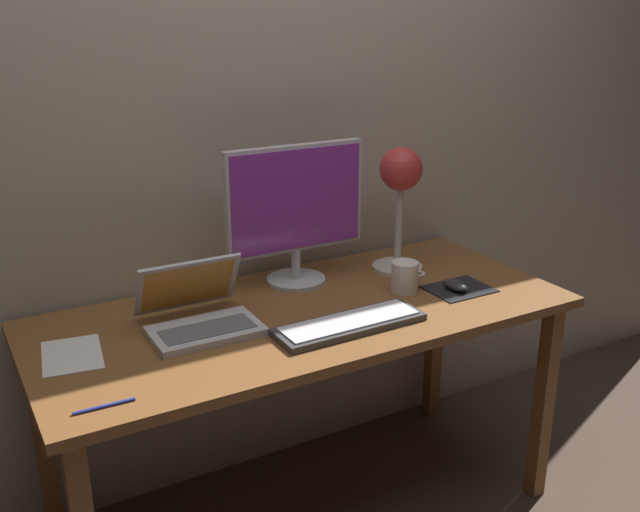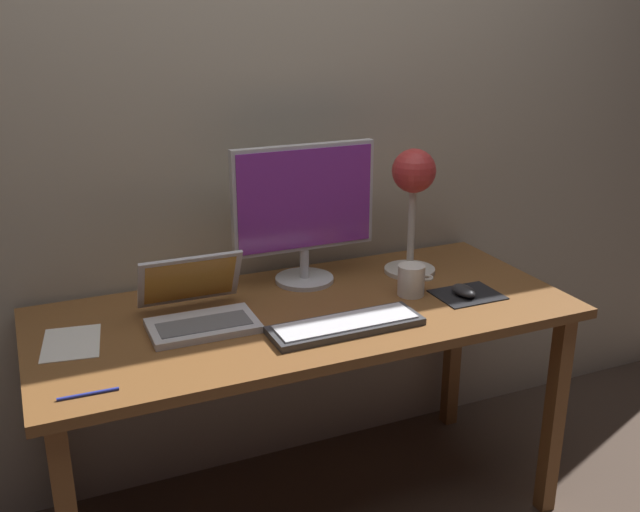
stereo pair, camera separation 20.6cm
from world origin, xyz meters
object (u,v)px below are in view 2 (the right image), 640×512
(pen, at_px, (88,394))
(coffee_mug, at_px, (412,280))
(keyboard_main, at_px, (346,325))
(desk_lamp, at_px, (413,186))
(monitor, at_px, (304,207))
(mouse, at_px, (464,291))
(laptop, at_px, (197,303))

(pen, bearing_deg, coffee_mug, 13.21)
(keyboard_main, height_order, desk_lamp, desk_lamp)
(monitor, distance_m, mouse, 0.56)
(monitor, distance_m, laptop, 0.47)
(keyboard_main, height_order, coffee_mug, coffee_mug)
(laptop, bearing_deg, coffee_mug, -6.64)
(monitor, bearing_deg, mouse, -38.04)
(keyboard_main, xyz_separation_m, pen, (-0.71, -0.09, -0.01))
(monitor, height_order, coffee_mug, monitor)
(desk_lamp, distance_m, mouse, 0.38)
(keyboard_main, distance_m, desk_lamp, 0.58)
(keyboard_main, relative_size, coffee_mug, 3.71)
(keyboard_main, relative_size, desk_lamp, 1.05)
(coffee_mug, relative_size, pen, 0.85)
(laptop, relative_size, desk_lamp, 0.72)
(coffee_mug, bearing_deg, pen, -166.79)
(laptop, bearing_deg, desk_lamp, 7.34)
(monitor, height_order, mouse, monitor)
(monitor, xyz_separation_m, keyboard_main, (-0.03, -0.38, -0.24))
(mouse, distance_m, coffee_mug, 0.16)
(keyboard_main, bearing_deg, coffee_mug, 26.41)
(coffee_mug, bearing_deg, keyboard_main, -153.59)
(coffee_mug, bearing_deg, monitor, 138.01)
(laptop, distance_m, pen, 0.46)
(mouse, height_order, pen, mouse)
(monitor, xyz_separation_m, desk_lamp, (0.36, -0.06, 0.05))
(desk_lamp, relative_size, coffee_mug, 3.55)
(monitor, height_order, pen, monitor)
(laptop, height_order, coffee_mug, laptop)
(monitor, height_order, laptop, monitor)
(laptop, xyz_separation_m, mouse, (0.80, -0.16, -0.03))
(desk_lamp, xyz_separation_m, pen, (-1.10, -0.41, -0.30))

